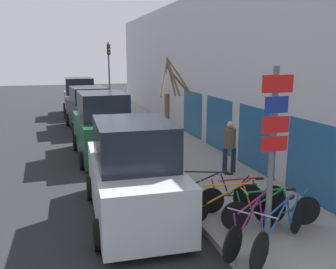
# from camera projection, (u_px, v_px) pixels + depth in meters

# --- Properties ---
(ground_plane) EXTENTS (80.00, 80.00, 0.00)m
(ground_plane) POSITION_uv_depth(u_px,v_px,m) (112.00, 160.00, 13.86)
(ground_plane) COLOR black
(sidewalk_curb) EXTENTS (3.20, 32.00, 0.15)m
(sidewalk_curb) POSITION_uv_depth(u_px,v_px,m) (159.00, 138.00, 17.21)
(sidewalk_curb) COLOR gray
(sidewalk_curb) RESTS_ON ground
(building_facade) EXTENTS (0.23, 32.00, 6.50)m
(building_facade) POSITION_uv_depth(u_px,v_px,m) (196.00, 69.00, 16.99)
(building_facade) COLOR #BCBCC1
(building_facade) RESTS_ON ground
(signpost) EXTENTS (0.60, 0.13, 3.47)m
(signpost) POSITION_uv_depth(u_px,v_px,m) (272.00, 153.00, 6.59)
(signpost) COLOR #595B60
(signpost) RESTS_ON sidewalk_curb
(bicycle_0) EXTENTS (2.12, 1.48, 0.98)m
(bicycle_0) POSITION_uv_depth(u_px,v_px,m) (281.00, 230.00, 7.05)
(bicycle_0) COLOR black
(bicycle_0) RESTS_ON sidewalk_curb
(bicycle_1) EXTENTS (1.92, 1.36, 0.94)m
(bicycle_1) POSITION_uv_depth(u_px,v_px,m) (253.00, 225.00, 7.29)
(bicycle_1) COLOR black
(bicycle_1) RESTS_ON sidewalk_curb
(bicycle_2) EXTENTS (2.24, 0.47, 0.89)m
(bicycle_2) POSITION_uv_depth(u_px,v_px,m) (272.00, 211.00, 8.01)
(bicycle_2) COLOR black
(bicycle_2) RESTS_ON sidewalk_curb
(bicycle_3) EXTENTS (2.29, 0.77, 0.96)m
(bicycle_3) POSITION_uv_depth(u_px,v_px,m) (231.00, 207.00, 8.17)
(bicycle_3) COLOR black
(bicycle_3) RESTS_ON sidewalk_curb
(bicycle_4) EXTENTS (2.11, 0.54, 0.85)m
(bicycle_4) POSITION_uv_depth(u_px,v_px,m) (243.00, 197.00, 8.85)
(bicycle_4) COLOR black
(bicycle_4) RESTS_ON sidewalk_curb
(bicycle_5) EXTENTS (2.28, 1.25, 0.97)m
(bicycle_5) POSITION_uv_depth(u_px,v_px,m) (209.00, 192.00, 9.01)
(bicycle_5) COLOR black
(bicycle_5) RESTS_ON sidewalk_curb
(parked_car_0) EXTENTS (2.20, 4.56, 2.36)m
(parked_car_0) POSITION_uv_depth(u_px,v_px,m) (133.00, 175.00, 8.75)
(parked_car_0) COLOR #B2B7BC
(parked_car_0) RESTS_ON ground
(parked_car_1) EXTENTS (2.11, 4.53, 2.48)m
(parked_car_1) POSITION_uv_depth(u_px,v_px,m) (103.00, 128.00, 14.09)
(parked_car_1) COLOR #144728
(parked_car_1) RESTS_ON ground
(parked_car_2) EXTENTS (2.31, 4.89, 2.25)m
(parked_car_2) POSITION_uv_depth(u_px,v_px,m) (89.00, 110.00, 19.48)
(parked_car_2) COLOR black
(parked_car_2) RESTS_ON ground
(parked_car_3) EXTENTS (2.12, 4.60, 2.44)m
(parked_car_3) POSITION_uv_depth(u_px,v_px,m) (80.00, 98.00, 24.38)
(parked_car_3) COLOR #51565B
(parked_car_3) RESTS_ON ground
(pedestrian_near) EXTENTS (0.43, 0.37, 1.65)m
(pedestrian_near) POSITION_uv_depth(u_px,v_px,m) (230.00, 143.00, 11.75)
(pedestrian_near) COLOR #1E2338
(pedestrian_near) RESTS_ON sidewalk_curb
(street_tree) EXTENTS (1.13, 0.96, 3.63)m
(street_tree) POSITION_uv_depth(u_px,v_px,m) (169.00, 117.00, 11.79)
(street_tree) COLOR brown
(street_tree) RESTS_ON sidewalk_curb
(traffic_light) EXTENTS (0.20, 0.30, 4.50)m
(traffic_light) POSITION_uv_depth(u_px,v_px,m) (109.00, 69.00, 23.53)
(traffic_light) COLOR #595B60
(traffic_light) RESTS_ON sidewalk_curb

